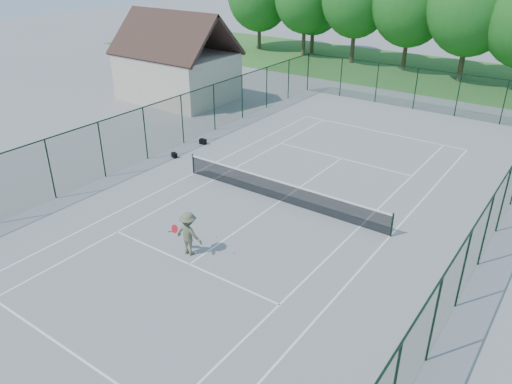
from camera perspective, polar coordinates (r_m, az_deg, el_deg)
ground at (r=23.78m, az=2.80°, el=-1.04°), size 140.00×140.00×0.00m
grass_far at (r=50.33m, az=22.15°, el=12.09°), size 80.00×16.00×0.01m
court_lines at (r=23.77m, az=2.80°, el=-1.03°), size 11.05×23.85×0.01m
tennis_net at (r=23.51m, az=2.83°, el=0.21°), size 11.08×0.08×1.10m
fence_enclosure at (r=23.09m, az=2.88°, el=2.39°), size 18.05×36.05×3.02m
utility_building at (r=39.72m, az=-9.11°, el=14.85°), size 8.60×6.27×6.63m
tree_line_far at (r=49.37m, az=23.39°, el=18.78°), size 39.40×6.40×9.70m
sports_bag_a at (r=28.94m, az=-9.32°, el=4.18°), size 0.40×0.31×0.29m
sports_bag_b at (r=30.71m, az=-6.09°, el=5.76°), size 0.43×0.28×0.32m
tennis_player at (r=19.61m, az=-7.70°, el=-4.73°), size 1.96×0.83×1.81m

